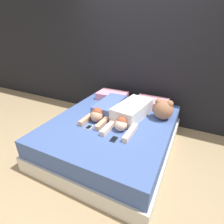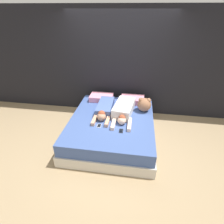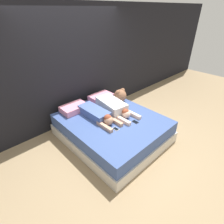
# 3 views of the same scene
# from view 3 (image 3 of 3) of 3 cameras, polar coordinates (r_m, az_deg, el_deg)

# --- Properties ---
(ground_plane) EXTENTS (12.00, 12.00, 0.00)m
(ground_plane) POSITION_cam_3_polar(r_m,az_deg,el_deg) (3.92, 0.00, -8.10)
(ground_plane) COLOR #9E8460
(wall_back) EXTENTS (12.00, 0.06, 2.60)m
(wall_back) POSITION_cam_3_polar(r_m,az_deg,el_deg) (4.17, -11.79, 14.01)
(wall_back) COLOR black
(wall_back) RESTS_ON ground_plane
(bed) EXTENTS (1.80, 2.10, 0.49)m
(bed) POSITION_cam_3_polar(r_m,az_deg,el_deg) (3.77, 0.00, -5.23)
(bed) COLOR beige
(bed) RESTS_ON ground_plane
(pillow_head_left) EXTENTS (0.57, 0.37, 0.13)m
(pillow_head_left) POSITION_cam_3_polar(r_m,az_deg,el_deg) (3.95, -12.23, 1.28)
(pillow_head_left) COLOR pink
(pillow_head_left) RESTS_ON bed
(pillow_head_right) EXTENTS (0.57, 0.37, 0.13)m
(pillow_head_right) POSITION_cam_3_polar(r_m,az_deg,el_deg) (4.35, -3.55, 4.83)
(pillow_head_right) COLOR pink
(pillow_head_right) RESTS_ON bed
(person_left) EXTENTS (0.35, 1.05, 0.21)m
(person_left) POSITION_cam_3_polar(r_m,az_deg,el_deg) (3.61, -4.64, -0.79)
(person_left) COLOR #4C66A5
(person_left) RESTS_ON bed
(person_right) EXTENTS (0.47, 1.09, 0.23)m
(person_right) POSITION_cam_3_polar(r_m,az_deg,el_deg) (3.82, 0.56, 1.72)
(person_right) COLOR silver
(person_right) RESTS_ON bed
(cell_phone_left) EXTENTS (0.08, 0.13, 0.01)m
(cell_phone_left) POSITION_cam_3_polar(r_m,az_deg,el_deg) (3.31, 1.25, -5.55)
(cell_phone_left) COLOR silver
(cell_phone_left) RESTS_ON bed
(cell_phone_right) EXTENTS (0.08, 0.13, 0.01)m
(cell_phone_right) POSITION_cam_3_polar(r_m,az_deg,el_deg) (3.54, 7.60, -3.22)
(cell_phone_right) COLOR #2D2D33
(cell_phone_right) RESTS_ON bed
(plush_toy) EXTENTS (0.30, 0.30, 0.32)m
(plush_toy) POSITION_cam_3_polar(r_m,az_deg,el_deg) (4.22, 2.69, 5.47)
(plush_toy) COLOR #996647
(plush_toy) RESTS_ON bed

